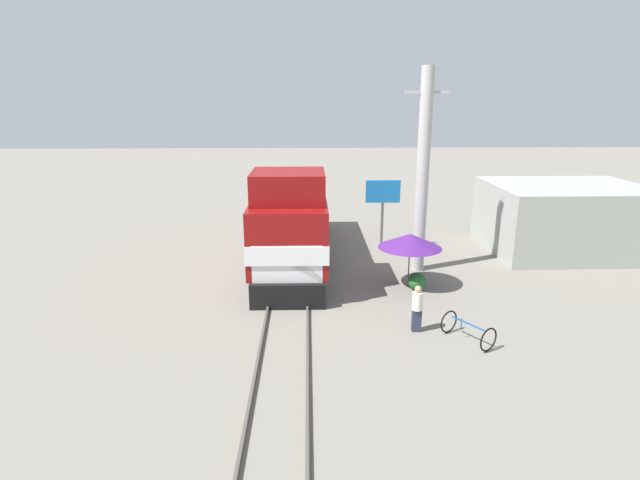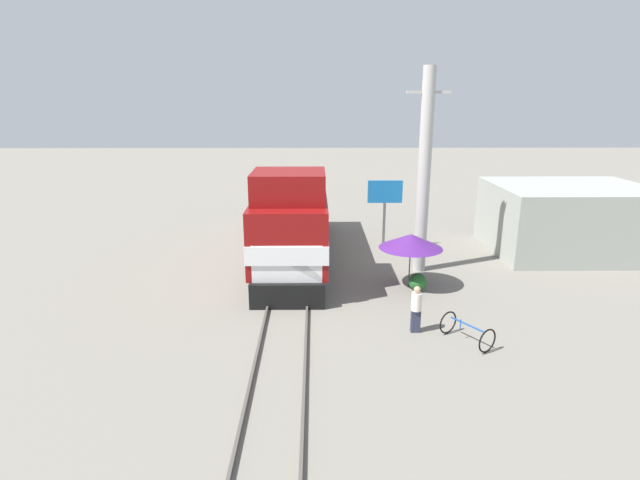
{
  "view_description": "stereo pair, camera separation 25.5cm",
  "coord_description": "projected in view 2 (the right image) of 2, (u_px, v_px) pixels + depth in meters",
  "views": [
    {
      "loc": [
        0.77,
        -18.68,
        7.38
      ],
      "look_at": [
        1.2,
        -0.98,
        2.36
      ],
      "focal_mm": 28.0,
      "sensor_mm": 36.0,
      "label": 1
    },
    {
      "loc": [
        1.03,
        -18.69,
        7.38
      ],
      "look_at": [
        1.2,
        -0.98,
        2.36
      ],
      "focal_mm": 28.0,
      "sensor_mm": 36.0,
      "label": 2
    }
  ],
  "objects": [
    {
      "name": "ground_plane",
      "position": [
        290.0,
        290.0,
        19.98
      ],
      "size": [
        120.0,
        120.0,
        0.0
      ],
      "primitive_type": "plane",
      "color": "slate"
    },
    {
      "name": "rail_near",
      "position": [
        272.0,
        288.0,
        19.95
      ],
      "size": [
        0.08,
        28.67,
        0.15
      ],
      "primitive_type": "cube",
      "color": "#4C4742",
      "rests_on": "ground_plane"
    },
    {
      "name": "rail_far",
      "position": [
        308.0,
        288.0,
        19.97
      ],
      "size": [
        0.08,
        28.67,
        0.15
      ],
      "primitive_type": "cube",
      "color": "#4C4742",
      "rests_on": "ground_plane"
    },
    {
      "name": "locomotive",
      "position": [
        293.0,
        220.0,
        23.26
      ],
      "size": [
        3.04,
        12.68,
        4.69
      ],
      "color": "black",
      "rests_on": "ground_plane"
    },
    {
      "name": "utility_pole",
      "position": [
        424.0,
        172.0,
        21.13
      ],
      "size": [
        1.8,
        0.55,
        8.68
      ],
      "color": "#B2B2AD",
      "rests_on": "ground_plane"
    },
    {
      "name": "vendor_umbrella",
      "position": [
        411.0,
        241.0,
        19.8
      ],
      "size": [
        2.54,
        2.54,
        2.22
      ],
      "color": "#4C4C4C",
      "rests_on": "ground_plane"
    },
    {
      "name": "billboard_sign",
      "position": [
        385.0,
        198.0,
        24.8
      ],
      "size": [
        1.72,
        0.12,
        3.5
      ],
      "color": "#595959",
      "rests_on": "ground_plane"
    },
    {
      "name": "shrub_cluster",
      "position": [
        418.0,
        282.0,
        19.83
      ],
      "size": [
        0.72,
        0.72,
        0.72
      ],
      "primitive_type": "sphere",
      "color": "#236028",
      "rests_on": "ground_plane"
    },
    {
      "name": "person_bystander",
      "position": [
        416.0,
        308.0,
        16.17
      ],
      "size": [
        0.34,
        0.34,
        1.59
      ],
      "color": "#2D3347",
      "rests_on": "ground_plane"
    },
    {
      "name": "bicycle",
      "position": [
        467.0,
        331.0,
        15.57
      ],
      "size": [
        1.52,
        1.75,
        0.77
      ],
      "rotation": [
        0.0,
        0.0,
        -2.56
      ],
      "color": "black",
      "rests_on": "ground_plane"
    },
    {
      "name": "building_block_distant",
      "position": [
        568.0,
        219.0,
        24.57
      ],
      "size": [
        7.33,
        5.87,
        3.33
      ],
      "primitive_type": "cube",
      "color": "#999E93",
      "rests_on": "ground_plane"
    }
  ]
}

